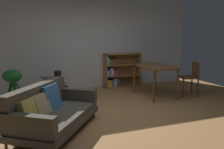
{
  "coord_description": "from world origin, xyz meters",
  "views": [
    {
      "loc": [
        -1.71,
        -4.17,
        1.61
      ],
      "look_at": [
        -0.03,
        0.31,
        0.79
      ],
      "focal_mm": 37.76,
      "sensor_mm": 36.0,
      "label": 1
    }
  ],
  "objects_px": {
    "open_laptop": "(50,79)",
    "dining_chair_near": "(191,76)",
    "media_console": "(56,92)",
    "dining_table": "(155,69)",
    "fabric_couch": "(50,110)",
    "potted_floor_plant": "(13,83)",
    "desk_speaker": "(58,77)",
    "bookshelf": "(119,71)"
  },
  "relations": [
    {
      "from": "open_laptop",
      "to": "desk_speaker",
      "type": "bearing_deg",
      "value": -77.69
    },
    {
      "from": "bookshelf",
      "to": "dining_table",
      "type": "bearing_deg",
      "value": -73.39
    },
    {
      "from": "desk_speaker",
      "to": "dining_chair_near",
      "type": "height_order",
      "value": "dining_chair_near"
    },
    {
      "from": "desk_speaker",
      "to": "dining_table",
      "type": "height_order",
      "value": "dining_table"
    },
    {
      "from": "media_console",
      "to": "bookshelf",
      "type": "height_order",
      "value": "bookshelf"
    },
    {
      "from": "open_laptop",
      "to": "dining_chair_near",
      "type": "height_order",
      "value": "dining_chair_near"
    },
    {
      "from": "open_laptop",
      "to": "dining_chair_near",
      "type": "distance_m",
      "value": 3.63
    },
    {
      "from": "fabric_couch",
      "to": "bookshelf",
      "type": "height_order",
      "value": "bookshelf"
    },
    {
      "from": "media_console",
      "to": "dining_table",
      "type": "relative_size",
      "value": 1.12
    },
    {
      "from": "desk_speaker",
      "to": "potted_floor_plant",
      "type": "relative_size",
      "value": 0.33
    },
    {
      "from": "open_laptop",
      "to": "bookshelf",
      "type": "bearing_deg",
      "value": 20.38
    },
    {
      "from": "media_console",
      "to": "dining_chair_near",
      "type": "relative_size",
      "value": 1.46
    },
    {
      "from": "media_console",
      "to": "desk_speaker",
      "type": "distance_m",
      "value": 0.49
    },
    {
      "from": "potted_floor_plant",
      "to": "dining_chair_near",
      "type": "bearing_deg",
      "value": -6.73
    },
    {
      "from": "media_console",
      "to": "dining_table",
      "type": "height_order",
      "value": "dining_table"
    },
    {
      "from": "fabric_couch",
      "to": "dining_table",
      "type": "xyz_separation_m",
      "value": [
        2.81,
        1.36,
        0.36
      ]
    },
    {
      "from": "dining_chair_near",
      "to": "bookshelf",
      "type": "relative_size",
      "value": 0.78
    },
    {
      "from": "dining_chair_near",
      "to": "media_console",
      "type": "bearing_deg",
      "value": 169.88
    },
    {
      "from": "bookshelf",
      "to": "dining_chair_near",
      "type": "bearing_deg",
      "value": -51.09
    },
    {
      "from": "dining_table",
      "to": "desk_speaker",
      "type": "bearing_deg",
      "value": 178.04
    },
    {
      "from": "media_console",
      "to": "potted_floor_plant",
      "type": "xyz_separation_m",
      "value": [
        -0.93,
        -0.1,
        0.3
      ]
    },
    {
      "from": "open_laptop",
      "to": "media_console",
      "type": "bearing_deg",
      "value": -72.33
    },
    {
      "from": "media_console",
      "to": "potted_floor_plant",
      "type": "bearing_deg",
      "value": -173.89
    },
    {
      "from": "desk_speaker",
      "to": "dining_chair_near",
      "type": "distance_m",
      "value": 3.43
    },
    {
      "from": "fabric_couch",
      "to": "dining_table",
      "type": "height_order",
      "value": "dining_table"
    },
    {
      "from": "open_laptop",
      "to": "potted_floor_plant",
      "type": "bearing_deg",
      "value": -157.25
    },
    {
      "from": "fabric_couch",
      "to": "media_console",
      "type": "distance_m",
      "value": 1.74
    },
    {
      "from": "fabric_couch",
      "to": "potted_floor_plant",
      "type": "distance_m",
      "value": 1.74
    },
    {
      "from": "fabric_couch",
      "to": "media_console",
      "type": "bearing_deg",
      "value": 80.01
    },
    {
      "from": "dining_chair_near",
      "to": "bookshelf",
      "type": "bearing_deg",
      "value": 128.91
    },
    {
      "from": "desk_speaker",
      "to": "dining_table",
      "type": "bearing_deg",
      "value": -1.96
    },
    {
      "from": "open_laptop",
      "to": "dining_table",
      "type": "bearing_deg",
      "value": -13.18
    },
    {
      "from": "desk_speaker",
      "to": "dining_table",
      "type": "distance_m",
      "value": 2.48
    },
    {
      "from": "media_console",
      "to": "open_laptop",
      "type": "relative_size",
      "value": 3.13
    },
    {
      "from": "desk_speaker",
      "to": "bookshelf",
      "type": "distance_m",
      "value": 2.45
    },
    {
      "from": "dining_table",
      "to": "potted_floor_plant",
      "type": "bearing_deg",
      "value": 175.8
    },
    {
      "from": "potted_floor_plant",
      "to": "desk_speaker",
      "type": "bearing_deg",
      "value": -9.92
    },
    {
      "from": "open_laptop",
      "to": "bookshelf",
      "type": "height_order",
      "value": "bookshelf"
    },
    {
      "from": "fabric_couch",
      "to": "potted_floor_plant",
      "type": "height_order",
      "value": "potted_floor_plant"
    },
    {
      "from": "media_console",
      "to": "dining_chair_near",
      "type": "height_order",
      "value": "dining_chair_near"
    },
    {
      "from": "dining_table",
      "to": "dining_chair_near",
      "type": "bearing_deg",
      "value": -15.76
    },
    {
      "from": "bookshelf",
      "to": "potted_floor_plant",
      "type": "bearing_deg",
      "value": -158.95
    }
  ]
}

